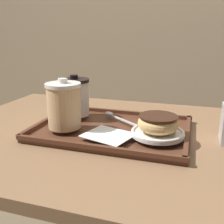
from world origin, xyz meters
TOP-DOWN VIEW (x-y plane):
  - wall_behind at (0.00, 1.10)m, footprint 8.00×0.05m
  - cafe_table at (0.00, 0.00)m, footprint 1.08×0.77m
  - serving_tray at (-0.00, -0.00)m, footprint 0.45×0.32m
  - napkin_paper at (0.01, -0.09)m, footprint 0.15×0.14m
  - coffee_cup_front at (-0.13, -0.07)m, footprint 0.10×0.10m
  - coffee_cup_rear at (-0.15, 0.06)m, footprint 0.10×0.10m
  - plate_with_chocolate_donut at (0.14, -0.05)m, footprint 0.14×0.14m
  - donut_chocolate_glazed at (0.14, -0.05)m, footprint 0.11×0.11m
  - spoon at (-0.02, 0.07)m, footprint 0.13×0.10m

SIDE VIEW (x-z plane):
  - cafe_table at x=0.00m, z-range 0.21..0.92m
  - serving_tray at x=0.00m, z-range 0.71..0.73m
  - napkin_paper at x=0.01m, z-range 0.74..0.74m
  - spoon at x=-0.02m, z-range 0.74..0.75m
  - plate_with_chocolate_donut at x=0.14m, z-range 0.74..0.75m
  - donut_chocolate_glazed at x=0.14m, z-range 0.75..0.79m
  - coffee_cup_rear at x=-0.15m, z-range 0.73..0.87m
  - coffee_cup_front at x=-0.13m, z-range 0.73..0.88m
  - wall_behind at x=0.00m, z-range 0.00..2.40m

